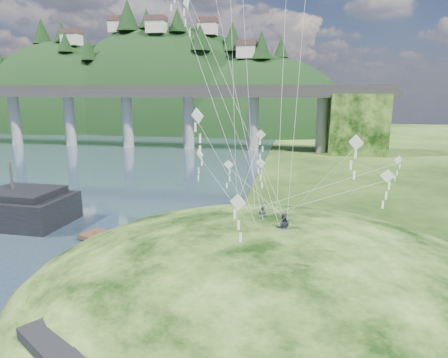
# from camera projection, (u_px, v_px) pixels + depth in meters

# --- Properties ---
(ground) EXTENTS (320.00, 320.00, 0.00)m
(ground) POSITION_uv_depth(u_px,v_px,m) (148.00, 300.00, 26.18)
(ground) COLOR black
(ground) RESTS_ON ground
(grass_hill) EXTENTS (36.00, 32.00, 13.00)m
(grass_hill) POSITION_uv_depth(u_px,v_px,m) (271.00, 316.00, 26.99)
(grass_hill) COLOR black
(grass_hill) RESTS_ON ground
(bridge) EXTENTS (160.00, 11.00, 15.00)m
(bridge) POSITION_uv_depth(u_px,v_px,m) (148.00, 108.00, 96.14)
(bridge) COLOR #2D2B2B
(bridge) RESTS_ON ground
(far_ridge) EXTENTS (153.00, 70.00, 94.50)m
(far_ridge) POSITION_uv_depth(u_px,v_px,m) (157.00, 148.00, 152.90)
(far_ridge) COLOR black
(far_ridge) RESTS_ON ground
(wooden_dock) EXTENTS (14.55, 7.27, 1.05)m
(wooden_dock) POSITION_uv_depth(u_px,v_px,m) (147.00, 248.00, 33.59)
(wooden_dock) COLOR #3C2618
(wooden_dock) RESTS_ON ground
(kite_flyers) EXTENTS (2.29, 2.79, 1.94)m
(kite_flyers) POSITION_uv_depth(u_px,v_px,m) (279.00, 211.00, 25.43)
(kite_flyers) COLOR #282C35
(kite_flyers) RESTS_ON ground
(kite_swarm) EXTENTS (17.96, 17.21, 21.31)m
(kite_swarm) POSITION_uv_depth(u_px,v_px,m) (251.00, 77.00, 26.11)
(kite_swarm) COLOR silver
(kite_swarm) RESTS_ON ground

